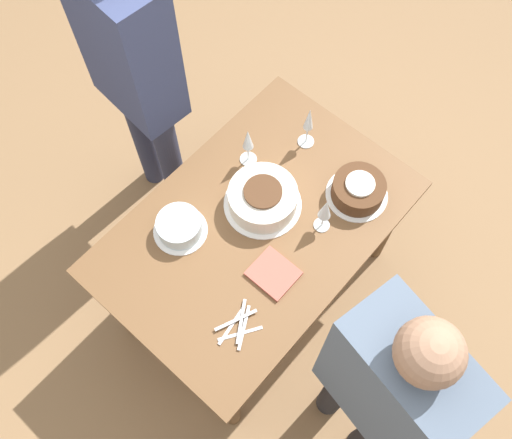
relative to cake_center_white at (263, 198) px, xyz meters
name	(u,v)px	position (x,y,z in m)	size (l,w,h in m)	color
ground_plane	(256,285)	(-0.09, -0.04, -0.78)	(12.00, 12.00, 0.00)	#8E6B47
dining_table	(256,238)	(-0.09, -0.04, -0.18)	(1.26, 0.84, 0.73)	brown
cake_center_white	(263,198)	(0.00, 0.00, 0.00)	(0.32, 0.32, 0.11)	white
cake_front_chocolate	(358,190)	(0.29, -0.26, -0.01)	(0.25, 0.25, 0.10)	white
cake_back_decorated	(179,227)	(-0.30, 0.17, -0.01)	(0.22, 0.22, 0.08)	white
wine_glass_near	(325,210)	(0.08, -0.24, 0.08)	(0.06, 0.06, 0.20)	silver
wine_glass_far	(309,121)	(0.35, 0.06, 0.10)	(0.07, 0.07, 0.23)	silver
wine_glass_extra	(248,141)	(0.12, 0.18, 0.08)	(0.07, 0.07, 0.21)	silver
fork_pile	(239,325)	(-0.44, -0.26, -0.04)	(0.19, 0.13, 0.01)	silver
napkin_stack	(273,273)	(-0.20, -0.23, -0.04)	(0.15, 0.17, 0.02)	#B75B4C
person_cutting	(383,390)	(-0.32, -0.79, 0.15)	(0.30, 0.44, 1.54)	#232328
person_watching	(134,69)	(0.02, 0.71, 0.20)	(0.26, 0.42, 1.63)	#2D334C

